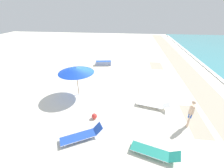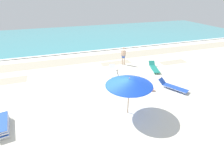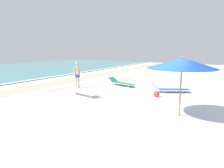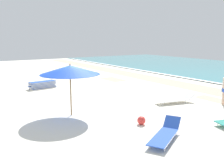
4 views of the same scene
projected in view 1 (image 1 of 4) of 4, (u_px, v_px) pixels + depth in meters
name	position (u px, v px, depth m)	size (l,w,h in m)	color
ground_plane	(92.00, 90.00, 12.90)	(60.00, 60.00, 0.16)	silver
beach_umbrella	(76.00, 70.00, 11.10)	(2.68, 2.68, 2.37)	#9E7547
lounger_stack	(103.00, 63.00, 17.94)	(0.90, 2.00, 0.49)	blue
sun_lounger_under_umbrella	(153.00, 104.00, 10.45)	(1.11, 2.34, 0.50)	white
sun_lounger_beside_umbrella	(82.00, 135.00, 7.94)	(1.63, 2.25, 0.55)	blue
sun_lounger_near_water_left	(154.00, 152.00, 7.02)	(1.20, 2.31, 0.51)	#1E8475
beachgoer_wading_adult	(191.00, 112.00, 8.39)	(0.41, 0.29, 1.76)	beige
beach_ball	(94.00, 116.00, 9.38)	(0.34, 0.34, 0.34)	red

